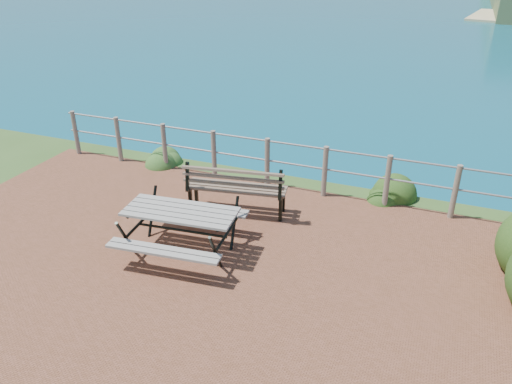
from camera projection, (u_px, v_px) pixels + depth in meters
ground at (186, 282)px, 7.15m from camera, size 10.00×7.00×0.12m
safety_railing at (267, 160)px, 9.68m from camera, size 9.40×0.10×1.00m
picnic_table at (181, 226)px, 7.65m from camera, size 1.77×1.48×0.72m
park_bench at (237, 180)px, 8.69m from camera, size 1.81×0.73×0.99m
shrub_lip_west at (158, 162)px, 11.01m from camera, size 0.76×0.76×0.50m
shrub_lip_east at (387, 199)px, 9.46m from camera, size 0.88×0.88×0.66m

